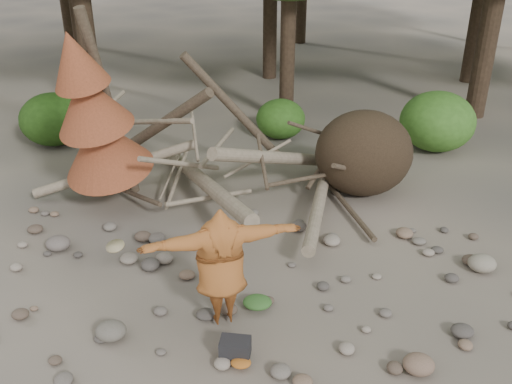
{
  "coord_description": "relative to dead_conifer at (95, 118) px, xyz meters",
  "views": [
    {
      "loc": [
        0.39,
        -7.63,
        6.01
      ],
      "look_at": [
        0.22,
        1.5,
        1.4
      ],
      "focal_mm": 40.0,
      "sensor_mm": 36.0,
      "label": 1
    }
  ],
  "objects": [
    {
      "name": "cloth_orange",
      "position": [
        3.17,
        -4.78,
        -2.06
      ],
      "size": [
        0.3,
        0.24,
        0.11
      ],
      "primitive_type": "ellipsoid",
      "color": "#9F561B",
      "rests_on": "ground"
    },
    {
      "name": "bush_right",
      "position": [
        8.12,
        3.63,
        -1.31
      ],
      "size": [
        2.0,
        2.0,
        1.6
      ],
      "primitive_type": "ellipsoid",
      "color": "#3F7725",
      "rests_on": "ground"
    },
    {
      "name": "cloth_green",
      "position": [
        3.38,
        -3.42,
        -2.02
      ],
      "size": [
        0.48,
        0.4,
        0.18
      ],
      "primitive_type": "ellipsoid",
      "color": "#2F5B24",
      "rests_on": "ground"
    },
    {
      "name": "boulder_front_left",
      "position": [
        1.14,
        -4.17,
        -1.97
      ],
      "size": [
        0.48,
        0.43,
        0.29
      ],
      "primitive_type": "ellipsoid",
      "color": "#625D52",
      "rests_on": "ground"
    },
    {
      "name": "bush_mid",
      "position": [
        3.92,
        4.43,
        -1.55
      ],
      "size": [
        1.4,
        1.4,
        1.12
      ],
      "primitive_type": "ellipsoid",
      "color": "#33641D",
      "rests_on": "ground"
    },
    {
      "name": "boulder_front_right",
      "position": [
        5.72,
        -4.8,
        -1.97
      ],
      "size": [
        0.46,
        0.41,
        0.28
      ],
      "primitive_type": "ellipsoid",
      "color": "#795F4C",
      "rests_on": "ground"
    },
    {
      "name": "dead_conifer",
      "position": [
        0.0,
        0.0,
        0.0
      ],
      "size": [
        2.06,
        2.16,
        4.35
      ],
      "color": "#4C3F30",
      "rests_on": "ground"
    },
    {
      "name": "frisbee_thrower",
      "position": [
        2.83,
        -3.76,
        -1.03
      ],
      "size": [
        2.86,
        1.33,
        2.0
      ],
      "color": "#985222",
      "rests_on": "ground"
    },
    {
      "name": "boulder_mid_left",
      "position": [
        -0.52,
        -1.66,
        -1.97
      ],
      "size": [
        0.47,
        0.43,
        0.28
      ],
      "primitive_type": "ellipsoid",
      "color": "#655B55",
      "rests_on": "ground"
    },
    {
      "name": "boulder_mid_right",
      "position": [
        7.47,
        -2.22,
        -1.96
      ],
      "size": [
        0.51,
        0.46,
        0.31
      ],
      "primitive_type": "ellipsoid",
      "color": "gray",
      "rests_on": "ground"
    },
    {
      "name": "backpack",
      "position": [
        3.08,
        -4.59,
        -1.96
      ],
      "size": [
        0.48,
        0.35,
        0.3
      ],
      "primitive_type": "cube",
      "rotation": [
        0.0,
        0.0,
        -0.11
      ],
      "color": "black",
      "rests_on": "ground"
    },
    {
      "name": "deadfall_pile",
      "position": [
        5.13,
        0.87,
        -1.16
      ],
      "size": [
        8.55,
        5.24,
        3.3
      ],
      "color": "#332619",
      "rests_on": "ground"
    },
    {
      "name": "ground",
      "position": [
        3.12,
        -3.37,
        -2.11
      ],
      "size": [
        120.0,
        120.0,
        0.0
      ],
      "primitive_type": "plane",
      "color": "#514C44",
      "rests_on": "ground"
    },
    {
      "name": "bush_left",
      "position": [
        -2.38,
        3.83,
        -1.39
      ],
      "size": [
        1.8,
        1.8,
        1.44
      ],
      "primitive_type": "ellipsoid",
      "color": "#264F15",
      "rests_on": "ground"
    }
  ]
}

